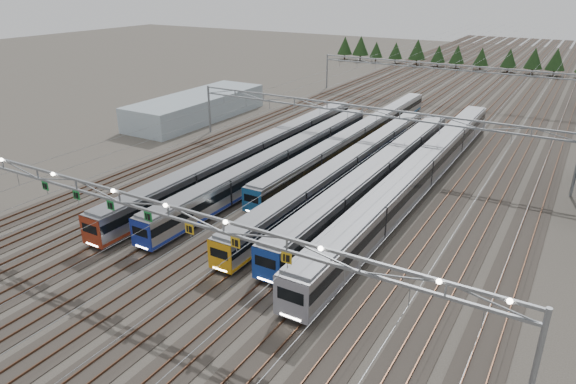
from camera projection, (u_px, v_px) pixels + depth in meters
The scene contains 13 objects.
ground at pixel (176, 287), 44.37m from camera, with size 400.00×400.00×0.00m, color #47423A.
track_bed at pixel (459, 83), 123.24m from camera, with size 54.00×260.00×5.42m.
train_a at pixel (255, 153), 71.96m from camera, with size 2.78×56.95×3.62m.
train_b at pixel (280, 160), 69.25m from camera, with size 2.67×51.16×3.48m.
train_c at pixel (357, 137), 79.67m from camera, with size 2.57×58.29×3.34m.
train_d at pixel (348, 167), 66.95m from camera, with size 2.61×54.78×3.39m.
train_e at pixel (378, 174), 64.08m from camera, with size 2.84×51.93×3.69m.
train_f at pixel (420, 173), 64.06m from camera, with size 3.10×64.32×4.05m.
gantry_near at pixel (167, 214), 41.57m from camera, with size 56.36×0.61×8.08m.
gantry_mid at pixel (362, 116), 73.69m from camera, with size 56.36×0.36×8.00m.
gantry_far at pixel (445, 71), 109.43m from camera, with size 56.36×0.36×8.00m.
west_shed at pixel (197, 107), 97.01m from camera, with size 10.00×30.00×4.40m, color #9CAEBA.
treeline at pixel (494, 56), 145.47m from camera, with size 100.10×5.60×7.02m.
Camera 1 is at (27.58, -27.56, 24.74)m, focal length 32.00 mm.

